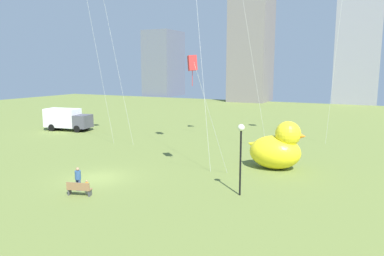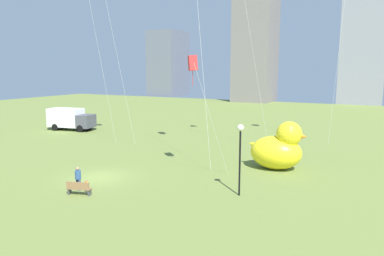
% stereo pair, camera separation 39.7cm
% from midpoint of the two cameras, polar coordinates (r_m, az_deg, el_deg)
% --- Properties ---
extents(ground_plane, '(140.00, 140.00, 0.00)m').
position_cam_midpoint_polar(ground_plane, '(28.26, -14.03, -7.52)').
color(ground_plane, olive).
extents(park_bench, '(1.63, 0.87, 0.90)m').
position_cam_midpoint_polar(park_bench, '(24.65, -16.84, -8.98)').
color(park_bench, olive).
rests_on(park_bench, ground).
extents(person_adult, '(0.39, 0.39, 1.60)m').
position_cam_midpoint_polar(person_adult, '(25.52, -16.96, -7.40)').
color(person_adult, '#38476B').
rests_on(person_adult, ground).
extents(person_child, '(0.23, 0.23, 0.94)m').
position_cam_midpoint_polar(person_child, '(24.74, -15.70, -8.74)').
color(person_child, silver).
rests_on(person_child, ground).
extents(giant_inflatable_duck, '(4.76, 3.06, 3.95)m').
position_cam_midpoint_polar(giant_inflatable_duck, '(30.16, 13.67, -3.16)').
color(giant_inflatable_duck, yellow).
rests_on(giant_inflatable_duck, ground).
extents(lamppost, '(0.44, 0.44, 4.61)m').
position_cam_midpoint_polar(lamppost, '(23.04, 8.04, -2.31)').
color(lamppost, black).
rests_on(lamppost, ground).
extents(box_truck, '(6.43, 3.31, 2.85)m').
position_cam_midpoint_polar(box_truck, '(50.77, -18.27, 1.32)').
color(box_truck, white).
rests_on(box_truck, ground).
extents(city_skyline, '(81.61, 18.65, 35.90)m').
position_cam_midpoint_polar(city_skyline, '(94.26, 17.11, 12.91)').
color(city_skyline, slate).
rests_on(city_skyline, ground).
extents(kite_red, '(2.87, 3.72, 9.04)m').
position_cam_midpoint_polar(kite_red, '(27.40, 0.56, 10.04)').
color(kite_red, silver).
rests_on(kite_red, ground).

